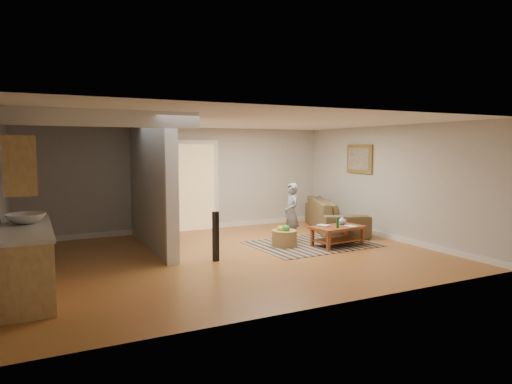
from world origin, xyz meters
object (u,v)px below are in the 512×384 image
at_px(speaker_right, 154,220).
at_px(child, 291,242).
at_px(toy_basket, 284,237).
at_px(speaker_left, 216,236).
at_px(sofa, 335,230).
at_px(toddler, 164,234).
at_px(coffee_table, 338,230).
at_px(tv_console, 159,213).

height_order(speaker_right, child, speaker_right).
bearing_deg(toy_basket, speaker_left, -163.34).
bearing_deg(child, toy_basket, -41.33).
bearing_deg(sofa, speaker_right, 103.97).
bearing_deg(toy_basket, speaker_right, 142.59).
xyz_separation_m(sofa, toddler, (-3.90, 1.33, 0.00)).
relative_size(speaker_right, child, 0.72).
bearing_deg(sofa, coffee_table, 168.41).
distance_m(sofa, tv_console, 4.31).
distance_m(speaker_left, toddler, 2.94).
height_order(coffee_table, toy_basket, coffee_table).
relative_size(sofa, child, 2.06).
height_order(coffee_table, tv_console, tv_console).
bearing_deg(speaker_right, child, -51.24).
bearing_deg(speaker_right, toy_basket, -60.26).
bearing_deg(sofa, speaker_left, 135.51).
height_order(sofa, speaker_right, speaker_right).
xyz_separation_m(child, toddler, (-2.21, 2.08, 0.00)).
height_order(sofa, coffee_table, coffee_table).
bearing_deg(speaker_left, sofa, 1.72).
height_order(tv_console, speaker_left, tv_console).
distance_m(child, toddler, 3.03).
height_order(sofa, toddler, toddler).
bearing_deg(toddler, speaker_left, 125.89).
xyz_separation_m(speaker_left, speaker_right, (-0.56, 2.23, 0.01)).
bearing_deg(tv_console, speaker_right, 113.58).
distance_m(sofa, coffee_table, 1.85).
bearing_deg(speaker_right, sofa, -31.64).
height_order(toy_basket, child, child).
distance_m(speaker_left, speaker_right, 2.30).
height_order(speaker_left, toy_basket, speaker_left).
distance_m(coffee_table, child, 1.05).
relative_size(tv_console, toddler, 1.21).
relative_size(coffee_table, speaker_left, 1.25).
height_order(tv_console, toy_basket, tv_console).
bearing_deg(tv_console, speaker_left, -64.58).
bearing_deg(coffee_table, sofa, 55.65).
relative_size(speaker_left, child, 0.70).
bearing_deg(tv_console, child, -12.82).
xyz_separation_m(sofa, speaker_right, (-4.30, 0.67, 0.45)).
relative_size(sofa, coffee_table, 2.34).
xyz_separation_m(sofa, toy_basket, (-2.04, -1.06, 0.19)).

